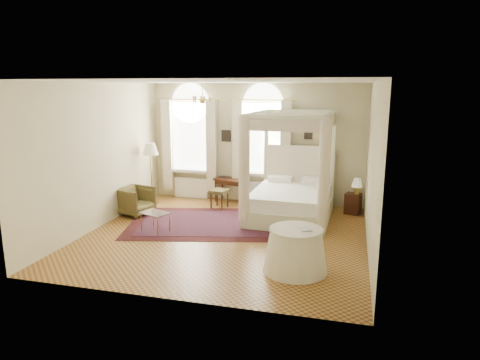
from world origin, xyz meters
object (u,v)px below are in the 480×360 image
object	(u,v)px
nightstand	(353,204)
armchair	(135,201)
canopy_bed	(291,195)
floor_lamp	(150,152)
writing_desk	(231,182)
side_table	(295,250)
stool	(219,193)
coffee_table	(155,214)

from	to	relation	value
nightstand	armchair	world-z (taller)	armchair
canopy_bed	armchair	bearing A→B (deg)	-170.30
armchair	floor_lamp	distance (m)	1.50
writing_desk	side_table	bearing A→B (deg)	-60.49
nightstand	writing_desk	size ratio (longest dim) A/B	0.53
canopy_bed	nightstand	bearing A→B (deg)	28.22
nightstand	writing_desk	bearing A→B (deg)	174.99
nightstand	canopy_bed	bearing A→B (deg)	-151.78
stool	floor_lamp	world-z (taller)	floor_lamp
side_table	armchair	bearing A→B (deg)	151.30
canopy_bed	coffee_table	xyz separation A→B (m)	(-2.82, -1.72, -0.21)
writing_desk	floor_lamp	size ratio (longest dim) A/B	0.59
canopy_bed	writing_desk	world-z (taller)	canopy_bed
canopy_bed	armchair	world-z (taller)	canopy_bed
writing_desk	floor_lamp	distance (m)	2.36
coffee_table	armchair	bearing A→B (deg)	135.10
stool	side_table	size ratio (longest dim) A/B	0.45
stool	floor_lamp	xyz separation A→B (m)	(-1.92, -0.11, 1.04)
armchair	floor_lamp	bearing A→B (deg)	15.15
floor_lamp	armchair	bearing A→B (deg)	-88.52
side_table	nightstand	bearing A→B (deg)	75.87
canopy_bed	floor_lamp	bearing A→B (deg)	174.83
canopy_bed	writing_desk	xyz separation A→B (m)	(-1.84, 1.09, -0.01)
armchair	side_table	xyz separation A→B (m)	(4.40, -2.41, 0.02)
canopy_bed	coffee_table	bearing A→B (deg)	-148.59
writing_desk	coffee_table	xyz separation A→B (m)	(-0.98, -2.81, -0.20)
side_table	writing_desk	bearing A→B (deg)	119.51
canopy_bed	stool	distance (m)	2.05
stool	armchair	size ratio (longest dim) A/B	0.65
canopy_bed	side_table	size ratio (longest dim) A/B	2.28
nightstand	floor_lamp	world-z (taller)	floor_lamp
armchair	side_table	world-z (taller)	side_table
canopy_bed	armchair	xyz separation A→B (m)	(-3.88, -0.66, -0.24)
nightstand	side_table	size ratio (longest dim) A/B	0.47
armchair	coffee_table	world-z (taller)	armchair
canopy_bed	armchair	size ratio (longest dim) A/B	3.31
floor_lamp	side_table	xyz separation A→B (m)	(4.42, -3.42, -1.08)
floor_lamp	side_table	distance (m)	5.70
stool	coffee_table	xyz separation A→B (m)	(-0.83, -2.18, -0.03)
stool	armchair	world-z (taller)	armchair
armchair	floor_lamp	size ratio (longest dim) A/B	0.46
floor_lamp	side_table	bearing A→B (deg)	-37.74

